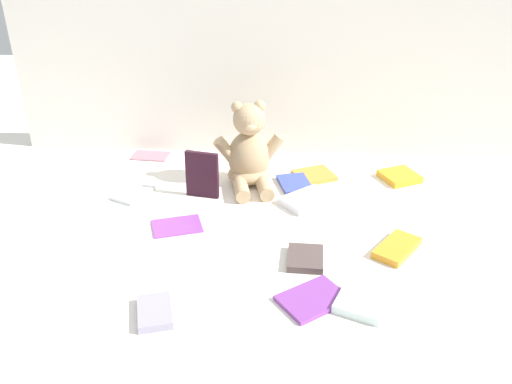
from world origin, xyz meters
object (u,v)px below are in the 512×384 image
book_case_12 (313,299)px  book_case_1 (177,225)px  book_case_7 (134,192)px  book_case_3 (397,248)px  book_case_10 (295,184)px  book_case_5 (307,200)px  book_case_6 (399,176)px  book_case_9 (155,312)px  book_case_2 (151,155)px  teddy_bear (249,154)px  book_case_11 (362,303)px  book_case_8 (202,175)px  book_case_4 (305,258)px  book_case_0 (314,175)px

book_case_12 → book_case_1: bearing=14.9°
book_case_1 → book_case_7: 0.23m
book_case_3 → book_case_10: book_case_3 is taller
book_case_5 → book_case_6: same height
book_case_1 → book_case_3: size_ratio=0.94×
book_case_5 → book_case_9: size_ratio=1.36×
book_case_5 → book_case_2: bearing=20.6°
teddy_bear → book_case_11: teddy_bear is taller
book_case_6 → book_case_8: 0.60m
book_case_3 → book_case_9: 0.59m
book_case_3 → book_case_4: 0.23m
book_case_7 → book_case_10: 0.47m
book_case_0 → book_case_5: size_ratio=0.82×
book_case_1 → book_case_5: 0.37m
book_case_0 → book_case_10: (-0.06, -0.06, 0.00)m
book_case_8 → book_case_11: bearing=-36.9°
teddy_bear → book_case_0: teddy_bear is taller
book_case_9 → book_case_11: size_ratio=1.03×
book_case_1 → book_case_11: size_ratio=1.27×
book_case_1 → book_case_8: book_case_8 is taller
book_case_4 → book_case_7: (-0.49, 0.30, -0.00)m
book_case_5 → teddy_bear: bearing=16.4°
book_case_1 → book_case_6: book_case_6 is taller
teddy_bear → book_case_6: bearing=-5.4°
book_case_4 → book_case_8: 0.42m
book_case_8 → book_case_12: book_case_8 is taller
book_case_1 → book_case_3: (0.55, -0.08, 0.00)m
book_case_7 → book_case_9: size_ratio=1.23×
book_case_7 → book_case_8: bearing=25.2°
book_case_12 → book_case_4: bearing=-31.0°
teddy_bear → book_case_6: size_ratio=2.48×
book_case_10 → book_case_4: bearing=-101.8°
book_case_4 → book_case_8: bearing=-44.2°
book_case_9 → book_case_10: book_case_9 is taller
teddy_bear → book_case_5: 0.22m
teddy_bear → book_case_10: bearing=-16.7°
book_case_5 → book_case_11: size_ratio=1.40×
book_case_5 → book_case_6: size_ratio=1.35×
book_case_3 → book_case_6: (0.07, 0.39, 0.00)m
book_case_0 → book_case_1: bearing=-74.1°
book_case_2 → book_case_7: 0.26m
book_case_11 → book_case_6: bearing=5.8°
book_case_10 → book_case_9: bearing=-131.2°
book_case_5 → book_case_8: bearing=45.0°
book_case_9 → book_case_3: bearing=10.6°
teddy_bear → book_case_11: 0.62m
book_case_6 → book_case_10: book_case_6 is taller
book_case_6 → book_case_7: (-0.78, -0.14, -0.00)m
teddy_bear → book_case_9: size_ratio=2.49×
book_case_3 → book_case_12: book_case_3 is taller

